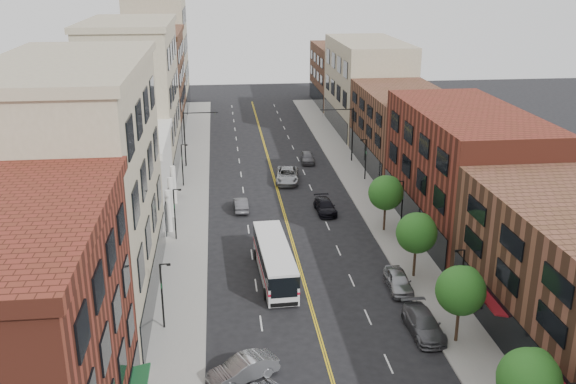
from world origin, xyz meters
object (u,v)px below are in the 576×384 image
object	(u,v)px
car_angle_b	(243,369)
car_parked_far	(398,281)
car_lane_behind	(241,205)
car_parked_mid	(423,324)
city_bus	(274,259)
car_lane_a	(325,206)
car_lane_c	(307,157)
car_lane_b	(287,175)

from	to	relation	value
car_angle_b	car_parked_far	world-z (taller)	car_parked_far
car_parked_far	car_lane_behind	distance (m)	22.68
car_angle_b	car_parked_mid	bearing A→B (deg)	80.64
car_angle_b	car_parked_mid	xyz separation A→B (m)	(13.00, 4.02, 0.00)
city_bus	car_parked_far	world-z (taller)	city_bus
car_lane_a	car_lane_c	world-z (taller)	car_lane_c
car_lane_c	car_lane_a	bearing A→B (deg)	-88.27
city_bus	car_lane_c	size ratio (longest dim) A/B	2.67
car_lane_behind	car_lane_c	bearing A→B (deg)	-121.04
car_angle_b	city_bus	bearing A→B (deg)	140.31
car_lane_behind	car_lane_c	xyz separation A→B (m)	(9.57, 16.91, 0.05)
car_parked_mid	car_lane_behind	distance (m)	28.51
city_bus	car_lane_b	bearing A→B (deg)	78.83
car_lane_behind	car_lane_b	size ratio (longest dim) A/B	0.69
car_angle_b	car_lane_a	world-z (taller)	car_angle_b
car_parked_mid	car_angle_b	bearing A→B (deg)	-164.05
car_angle_b	car_lane_b	xyz separation A→B (m)	(7.10, 39.07, 0.07)
car_parked_far	car_lane_behind	bearing A→B (deg)	123.56
car_lane_c	city_bus	bearing A→B (deg)	-98.81
car_angle_b	car_lane_a	size ratio (longest dim) A/B	0.97
city_bus	car_parked_far	xyz separation A→B (m)	(9.74, -3.35, -0.90)
car_parked_mid	car_lane_behind	world-z (taller)	car_parked_mid
car_lane_behind	car_lane_a	world-z (taller)	car_lane_a
car_lane_b	car_parked_far	bearing A→B (deg)	-71.12
car_lane_a	car_lane_c	distance (m)	18.51
city_bus	car_lane_a	bearing A→B (deg)	62.53
car_lane_b	city_bus	bearing A→B (deg)	-91.53
car_parked_mid	car_lane_a	xyz separation A→B (m)	(-3.04, 24.32, -0.07)
car_angle_b	car_lane_behind	xyz separation A→B (m)	(1.08, 29.92, -0.09)
car_parked_far	car_lane_b	bearing A→B (deg)	103.58
car_parked_mid	car_lane_behind	bearing A→B (deg)	113.47
car_lane_b	car_lane_behind	bearing A→B (deg)	-116.16
car_parked_far	car_lane_b	size ratio (longest dim) A/B	0.76
car_lane_b	car_lane_c	distance (m)	8.54
car_angle_b	car_lane_c	xyz separation A→B (m)	(10.65, 46.84, -0.04)
car_lane_behind	car_lane_a	xyz separation A→B (m)	(8.88, -1.58, 0.02)
car_parked_far	car_lane_c	size ratio (longest dim) A/B	1.07
car_lane_behind	car_lane_b	xyz separation A→B (m)	(6.02, 9.15, 0.15)
car_lane_a	car_angle_b	bearing A→B (deg)	-111.71
car_lane_a	car_lane_c	xyz separation A→B (m)	(0.69, 18.49, 0.03)
car_lane_a	car_parked_mid	bearing A→B (deg)	-85.23
car_angle_b	car_parked_far	bearing A→B (deg)	102.71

